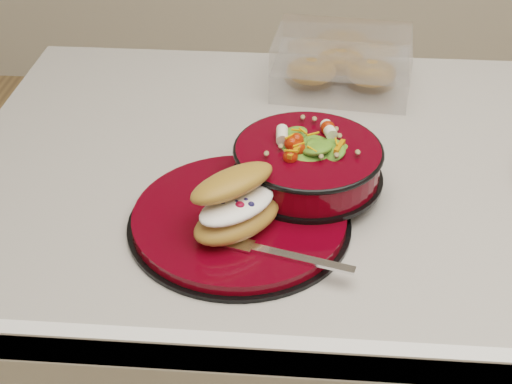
# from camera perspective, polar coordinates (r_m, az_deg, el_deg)

# --- Properties ---
(island_counter) EXTENTS (1.24, 0.74, 0.90)m
(island_counter) POSITION_cam_1_polar(r_m,az_deg,el_deg) (1.35, 8.14, -13.75)
(island_counter) COLOR white
(island_counter) RESTS_ON ground
(dinner_plate) EXTENTS (0.29, 0.29, 0.02)m
(dinner_plate) POSITION_cam_1_polar(r_m,az_deg,el_deg) (0.92, -1.29, -2.20)
(dinner_plate) COLOR black
(dinner_plate) RESTS_ON island_counter
(salad_bowl) EXTENTS (0.21, 0.21, 0.09)m
(salad_bowl) POSITION_cam_1_polar(r_m,az_deg,el_deg) (0.96, 4.17, 2.74)
(salad_bowl) COLOR black
(salad_bowl) RESTS_ON dinner_plate
(croissant) EXTENTS (0.14, 0.15, 0.07)m
(croissant) POSITION_cam_1_polar(r_m,az_deg,el_deg) (0.87, -1.50, -0.98)
(croissant) COLOR #B47037
(croissant) RESTS_ON dinner_plate
(fork) EXTENTS (0.16, 0.06, 0.00)m
(fork) POSITION_cam_1_polar(r_m,az_deg,el_deg) (0.85, 2.06, -4.97)
(fork) COLOR silver
(fork) RESTS_ON dinner_plate
(pastry_box) EXTENTS (0.24, 0.19, 0.09)m
(pastry_box) POSITION_cam_1_polar(r_m,az_deg,el_deg) (1.25, 6.87, 10.19)
(pastry_box) COLOR white
(pastry_box) RESTS_ON island_counter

